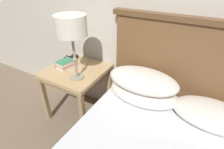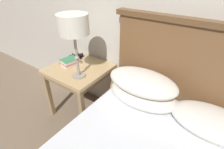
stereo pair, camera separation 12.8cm
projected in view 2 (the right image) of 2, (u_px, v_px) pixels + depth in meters
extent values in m
cube|color=tan|center=(79.00, 69.00, 1.84)|extent=(0.58, 0.58, 0.04)
cube|color=#917650|center=(79.00, 72.00, 1.86)|extent=(0.55, 0.55, 0.05)
cube|color=#A4865B|center=(49.00, 95.00, 1.95)|extent=(0.04, 0.04, 0.56)
cube|color=#A4865B|center=(83.00, 114.00, 1.70)|extent=(0.04, 0.04, 0.56)
cube|color=#A4865B|center=(81.00, 75.00, 2.30)|extent=(0.04, 0.04, 0.56)
cube|color=#A4865B|center=(113.00, 88.00, 2.05)|extent=(0.04, 0.04, 0.56)
cube|color=white|center=(169.00, 123.00, 1.32)|extent=(1.22, 0.28, 0.01)
cube|color=brown|center=(185.00, 91.00, 1.52)|extent=(1.34, 0.06, 1.14)
cube|color=brown|center=(203.00, 23.00, 1.21)|extent=(1.40, 0.10, 0.04)
ellipsoid|color=silver|center=(142.00, 94.00, 1.50)|extent=(0.60, 0.36, 0.15)
ellipsoid|color=silver|center=(213.00, 122.00, 1.23)|extent=(0.60, 0.36, 0.15)
ellipsoid|color=silver|center=(142.00, 82.00, 1.44)|extent=(0.60, 0.36, 0.15)
cylinder|color=gray|center=(79.00, 75.00, 1.69)|extent=(0.13, 0.13, 0.01)
cylinder|color=gray|center=(77.00, 56.00, 1.58)|extent=(0.02, 0.02, 0.40)
sphere|color=gray|center=(77.00, 58.00, 1.59)|extent=(0.04, 0.04, 0.04)
cylinder|color=silver|center=(73.00, 24.00, 1.43)|extent=(0.26, 0.26, 0.17)
cube|color=silver|center=(71.00, 64.00, 1.87)|extent=(0.16, 0.20, 0.03)
cube|color=#B2282D|center=(70.00, 62.00, 1.86)|extent=(0.16, 0.20, 0.00)
cube|color=#B2282D|center=(67.00, 62.00, 1.91)|extent=(0.04, 0.18, 0.04)
cube|color=silver|center=(69.00, 61.00, 1.85)|extent=(0.15, 0.19, 0.03)
cube|color=#337F56|center=(69.00, 59.00, 1.84)|extent=(0.16, 0.19, 0.00)
cube|color=#337F56|center=(66.00, 59.00, 1.89)|extent=(0.03, 0.17, 0.04)
cylinder|color=black|center=(74.00, 56.00, 2.01)|extent=(0.09, 0.10, 0.04)
cylinder|color=black|center=(74.00, 58.00, 1.97)|extent=(0.05, 0.03, 0.05)
cylinder|color=black|center=(73.00, 55.00, 2.05)|extent=(0.04, 0.03, 0.04)
cylinder|color=black|center=(79.00, 55.00, 2.03)|extent=(0.09, 0.10, 0.04)
cylinder|color=black|center=(80.00, 57.00, 1.99)|extent=(0.05, 0.03, 0.05)
cylinder|color=black|center=(78.00, 54.00, 2.07)|extent=(0.04, 0.03, 0.04)
cube|color=black|center=(76.00, 55.00, 2.02)|extent=(0.07, 0.06, 0.01)
cylinder|color=black|center=(76.00, 55.00, 2.01)|extent=(0.02, 0.02, 0.02)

